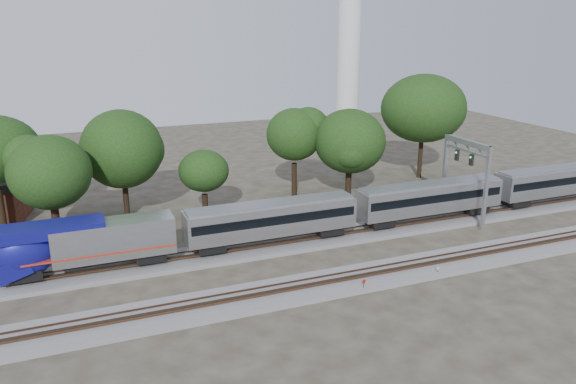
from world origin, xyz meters
The scene contains 14 objects.
ground centered at (0.00, 0.00, 0.00)m, with size 160.00×160.00×0.00m, color #383328.
track_far centered at (0.00, 6.00, 0.21)m, with size 160.00×5.00×0.73m.
track_near centered at (0.00, -4.00, 0.21)m, with size 160.00×5.00×0.73m.
train centered at (19.70, 6.00, 3.26)m, with size 92.26×3.18×4.69m.
switch_stand_red centered at (4.36, -6.11, 0.73)m, with size 0.37×0.07×1.15m.
switch_stand_white centered at (12.16, -5.89, 0.58)m, with size 0.29×0.06×0.92m.
switch_lever centered at (5.29, -5.43, 0.15)m, with size 0.50×0.30×0.30m, color #512D19.
signal_gantry centered at (24.10, 6.00, 6.91)m, with size 0.66×7.79×9.48m.
tree_2 centered at (-19.96, 14.59, 7.93)m, with size 8.08×8.08×11.40m.
tree_3 centered at (-12.36, 20.66, 8.41)m, with size 8.56×8.56×12.07m.
tree_4 centered at (-4.00, 16.32, 6.08)m, with size 6.21×6.21×8.75m.
tree_5 centered at (9.37, 21.79, 8.29)m, with size 8.44×8.44×11.90m.
tree_6 centered at (15.34, 17.80, 7.72)m, with size 7.87×7.87×11.09m.
tree_7 centered at (30.23, 23.44, 10.28)m, with size 10.46×10.46×14.75m.
Camera 1 is at (-17.94, -44.32, 22.40)m, focal length 35.00 mm.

